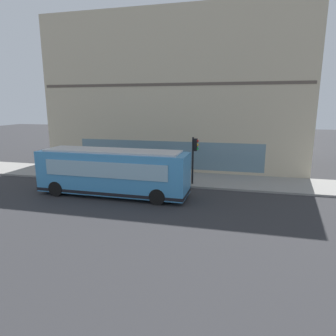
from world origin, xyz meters
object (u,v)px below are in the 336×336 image
(city_bus_nearside, at_px, (113,172))
(newspaper_vending_box, at_px, (154,175))
(pedestrian_by_light_pole, at_px, (121,160))
(pedestrian_near_hydrant, at_px, (137,165))
(traffic_light_near_corner, at_px, (195,152))
(pedestrian_walking_along_curb, at_px, (181,163))
(fire_hydrant, at_px, (145,169))

(city_bus_nearside, height_order, newspaper_vending_box, city_bus_nearside)
(pedestrian_by_light_pole, xyz_separation_m, pedestrian_near_hydrant, (-1.53, -2.04, -0.04))
(traffic_light_near_corner, distance_m, pedestrian_walking_along_curb, 3.91)
(pedestrian_walking_along_curb, distance_m, pedestrian_near_hydrant, 3.86)
(pedestrian_near_hydrant, xyz_separation_m, newspaper_vending_box, (-0.82, -1.65, -0.57))
(fire_hydrant, bearing_deg, pedestrian_near_hydrant, 176.45)
(city_bus_nearside, xyz_separation_m, pedestrian_walking_along_curb, (6.74, -3.23, -0.48))
(pedestrian_near_hydrant, bearing_deg, pedestrian_by_light_pole, 53.17)
(city_bus_nearside, xyz_separation_m, pedestrian_near_hydrant, (4.50, -0.09, -0.38))
(fire_hydrant, height_order, pedestrian_walking_along_curb, pedestrian_walking_along_curb)
(fire_hydrant, bearing_deg, pedestrian_walking_along_curb, -79.51)
(pedestrian_walking_along_curb, bearing_deg, city_bus_nearside, 154.42)
(fire_hydrant, height_order, pedestrian_by_light_pole, pedestrian_by_light_pole)
(pedestrian_walking_along_curb, bearing_deg, traffic_light_near_corner, -152.30)
(pedestrian_walking_along_curb, height_order, pedestrian_near_hydrant, pedestrian_near_hydrant)
(fire_hydrant, distance_m, pedestrian_near_hydrant, 1.81)
(pedestrian_by_light_pole, height_order, newspaper_vending_box, pedestrian_by_light_pole)
(city_bus_nearside, bearing_deg, pedestrian_near_hydrant, -1.12)
(city_bus_nearside, bearing_deg, newspaper_vending_box, -25.29)
(pedestrian_near_hydrant, bearing_deg, traffic_light_near_corner, -101.21)
(pedestrian_walking_along_curb, bearing_deg, pedestrian_by_light_pole, 97.77)
(traffic_light_near_corner, distance_m, fire_hydrant, 5.78)
(fire_hydrant, bearing_deg, city_bus_nearside, 178.22)
(fire_hydrant, relative_size, newspaper_vending_box, 0.82)
(pedestrian_walking_along_curb, bearing_deg, pedestrian_near_hydrant, 125.49)
(traffic_light_near_corner, height_order, fire_hydrant, traffic_light_near_corner)
(city_bus_nearside, xyz_separation_m, fire_hydrant, (6.18, -0.19, -1.04))
(city_bus_nearside, bearing_deg, fire_hydrant, -1.78)
(city_bus_nearside, height_order, pedestrian_near_hydrant, city_bus_nearside)
(traffic_light_near_corner, xyz_separation_m, newspaper_vending_box, (0.14, 3.16, -1.98))
(traffic_light_near_corner, relative_size, newspaper_vending_box, 3.88)
(city_bus_nearside, bearing_deg, pedestrian_by_light_pole, 17.96)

